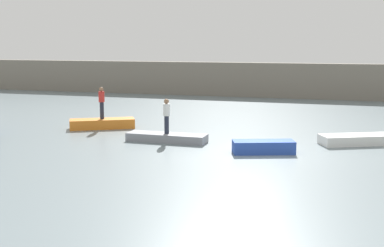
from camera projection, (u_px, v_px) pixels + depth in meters
ground_plane at (256, 153)px, 21.49m from camera, size 120.00×120.00×0.00m
embankment_wall at (302, 81)px, 42.42m from camera, size 80.00×1.20×2.96m
rowboat_orange at (102, 124)px, 27.67m from camera, size 3.57×2.65×0.52m
rowboat_grey at (167, 138)px, 23.98m from camera, size 3.86×1.07×0.39m
rowboat_blue at (263, 147)px, 21.47m from camera, size 2.76×1.73×0.54m
rowboat_white at (358, 140)px, 23.34m from camera, size 3.64×2.57×0.45m
person_red_shirt at (102, 101)px, 27.47m from camera, size 0.32×0.32×1.76m
person_white_shirt at (167, 114)px, 23.80m from camera, size 0.32×0.32×1.66m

